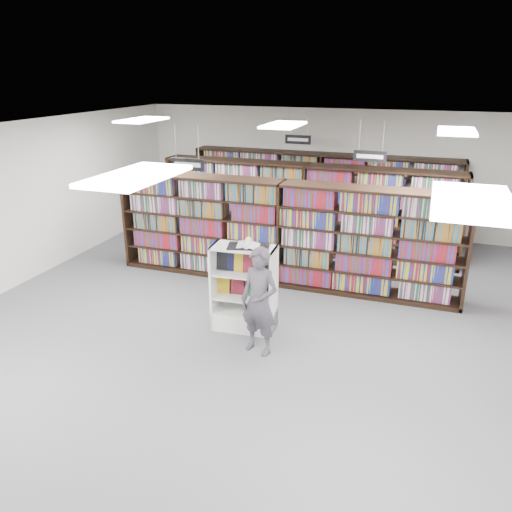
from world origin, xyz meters
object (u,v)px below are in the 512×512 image
(endcap_display, at_px, (245,300))
(shopper, at_px, (259,302))
(open_book, at_px, (248,245))
(bookshelf_row_near, at_px, (281,234))

(endcap_display, bearing_deg, shopper, -58.00)
(open_book, bearing_deg, shopper, -71.51)
(endcap_display, distance_m, shopper, 0.90)
(bookshelf_row_near, relative_size, shopper, 4.13)
(open_book, relative_size, shopper, 0.43)
(endcap_display, relative_size, shopper, 0.86)
(endcap_display, height_order, open_book, open_book)
(open_book, bearing_deg, endcap_display, 150.25)
(endcap_display, distance_m, open_book, 1.00)
(bookshelf_row_near, bearing_deg, shopper, -80.25)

